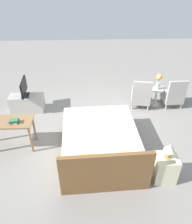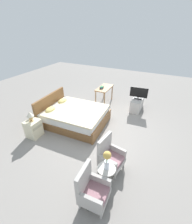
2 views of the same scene
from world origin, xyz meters
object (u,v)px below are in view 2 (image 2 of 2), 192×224
at_px(side_table, 106,174).
at_px(tv_stand, 137,104).
at_px(vanity_desk, 104,90).
at_px(armchair_by_window_right, 110,156).
at_px(book_stack, 102,87).
at_px(table_lamp, 30,115).
at_px(flower_vase, 107,159).
at_px(nightstand, 34,128).
at_px(tv_flatscreen, 139,93).
at_px(armchair_by_window_left, 92,190).
at_px(bed, 74,116).

bearing_deg(side_table, tv_stand, 2.53).
height_order(tv_stand, vanity_desk, vanity_desk).
distance_m(armchair_by_window_right, side_table, 0.50).
relative_size(side_table, tv_stand, 0.56).
distance_m(armchair_by_window_right, book_stack, 3.63).
bearing_deg(table_lamp, vanity_desk, -18.36).
bearing_deg(side_table, table_lamp, 78.18).
xyz_separation_m(flower_vase, nightstand, (0.58, 2.79, -0.54)).
relative_size(tv_stand, tv_flatscreen, 1.35).
relative_size(nightstand, table_lamp, 1.77).
xyz_separation_m(side_table, tv_flatscreen, (3.86, 0.17, 0.41)).
height_order(side_table, vanity_desk, vanity_desk).
xyz_separation_m(armchair_by_window_left, tv_flatscreen, (4.34, 0.06, 0.38)).
xyz_separation_m(tv_flatscreen, vanity_desk, (-0.01, 1.53, -0.12)).
distance_m(flower_vase, book_stack, 4.10).
bearing_deg(tv_flatscreen, side_table, -177.47).
distance_m(armchair_by_window_left, armchair_by_window_right, 0.98).
bearing_deg(tv_stand, bed, 137.58).
xyz_separation_m(tv_stand, vanity_desk, (-0.01, 1.53, 0.38)).
distance_m(armchair_by_window_right, tv_stand, 3.37).
relative_size(bed, tv_flatscreen, 3.18).
relative_size(bed, side_table, 4.19).
distance_m(side_table, table_lamp, 2.88).
distance_m(flower_vase, tv_flatscreen, 3.86).
xyz_separation_m(armchair_by_window_left, nightstand, (1.07, 2.68, -0.08)).
height_order(side_table, flower_vase, flower_vase).
height_order(tv_stand, tv_flatscreen, tv_flatscreen).
bearing_deg(bed, side_table, -131.73).
bearing_deg(armchair_by_window_left, bed, 40.00).
distance_m(armchair_by_window_right, nightstand, 2.68).
distance_m(table_lamp, tv_stand, 4.23).
relative_size(nightstand, vanity_desk, 0.56).
relative_size(table_lamp, tv_stand, 0.34).
distance_m(armchair_by_window_left, vanity_desk, 4.63).
bearing_deg(bed, vanity_desk, -9.27).
xyz_separation_m(flower_vase, tv_flatscreen, (3.86, 0.17, -0.08)).
xyz_separation_m(armchair_by_window_left, side_table, (0.48, -0.11, -0.03)).
bearing_deg(vanity_desk, armchair_by_window_right, -154.55).
relative_size(armchair_by_window_left, vanity_desk, 0.88).
bearing_deg(side_table, vanity_desk, 23.86).
height_order(tv_flatscreen, vanity_desk, tv_flatscreen).
height_order(nightstand, vanity_desk, vanity_desk).
height_order(bed, armchair_by_window_left, bed).
bearing_deg(nightstand, table_lamp, 90.00).
xyz_separation_m(armchair_by_window_right, table_lamp, (0.09, 2.68, 0.42)).
relative_size(bed, nightstand, 3.90).
bearing_deg(tv_flatscreen, bed, 137.62).
bearing_deg(tv_stand, armchair_by_window_right, -178.88).
xyz_separation_m(side_table, nightstand, (0.58, 2.79, -0.05)).
relative_size(bed, flower_vase, 4.76).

